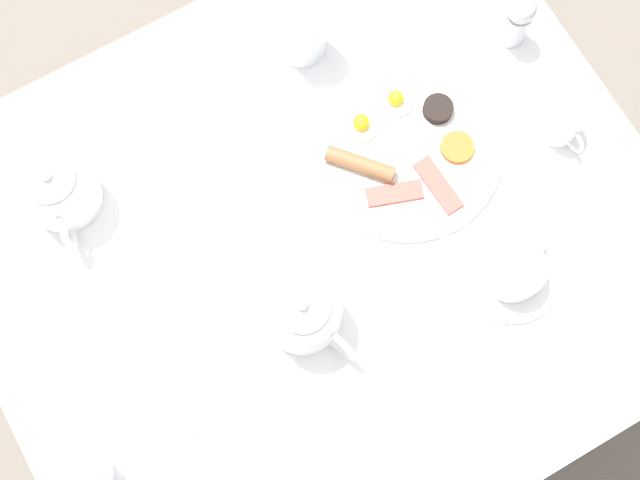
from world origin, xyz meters
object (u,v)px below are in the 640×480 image
teapot_near (58,190)px  knife_by_plate (470,415)px  breakfast_plate (404,147)px  teapot_far (304,313)px  fork_by_plate (156,384)px  water_glass_tall (302,25)px  pepper_grinder (518,19)px  water_glass_short (77,477)px  teacup_with_saucer_left (514,272)px  creamer_jug (562,123)px

teapot_near → knife_by_plate: bearing=-134.4°
breakfast_plate → teapot_near: size_ratio=1.53×
teapot_far → fork_by_plate: bearing=65.3°
water_glass_tall → pepper_grinder: 0.34m
fork_by_plate → water_glass_short: bearing=-64.0°
water_glass_tall → pepper_grinder: (0.15, 0.30, -0.02)m
teacup_with_saucer_left → water_glass_short: (-0.05, -0.68, 0.03)m
teapot_far → teacup_with_saucer_left: 0.32m
teacup_with_saucer_left → fork_by_plate: (-0.12, -0.54, -0.02)m
creamer_jug → fork_by_plate: creamer_jug is taller
teapot_near → teapot_far: size_ratio=1.02×
water_glass_tall → knife_by_plate: (0.63, -0.08, -0.07)m
breakfast_plate → teapot_far: bearing=-59.4°
teapot_far → knife_by_plate: (0.24, 0.14, -0.05)m
teacup_with_saucer_left → teapot_near: bearing=-129.7°
breakfast_plate → water_glass_tall: bearing=-167.5°
teacup_with_saucer_left → pepper_grinder: (-0.34, 0.22, 0.03)m
water_glass_short → pepper_grinder: size_ratio=1.11×
water_glass_tall → knife_by_plate: bearing=-6.9°
breakfast_plate → knife_by_plate: 0.42m
teapot_near → water_glass_short: 0.42m
water_glass_tall → fork_by_plate: (0.37, -0.45, -0.07)m
teapot_far → water_glass_tall: water_glass_tall is taller
teapot_near → pepper_grinder: (0.10, 0.75, 0.01)m
water_glass_short → fork_by_plate: water_glass_short is taller
breakfast_plate → teapot_near: (-0.18, -0.50, 0.04)m
teapot_far → teacup_with_saucer_left: teapot_far is taller
water_glass_short → creamer_jug: (-0.11, 0.87, -0.03)m
fork_by_plate → knife_by_plate: (0.27, 0.38, 0.00)m
creamer_jug → breakfast_plate: bearing=-112.5°
teapot_near → fork_by_plate: teapot_near is taller
breakfast_plate → water_glass_tall: water_glass_tall is taller
water_glass_tall → fork_by_plate: water_glass_tall is taller
water_glass_short → fork_by_plate: size_ratio=0.65×
pepper_grinder → teapot_near: bearing=-97.8°
water_glass_short → pepper_grinder: water_glass_short is taller
teacup_with_saucer_left → knife_by_plate: 0.22m
water_glass_tall → teacup_with_saucer_left: bearing=10.1°
pepper_grinder → fork_by_plate: size_ratio=0.58×
creamer_jug → pepper_grinder: bearing=171.8°
water_glass_short → creamer_jug: bearing=97.2°
water_glass_tall → pepper_grinder: water_glass_tall is taller
teacup_with_saucer_left → creamer_jug: size_ratio=1.73×
teacup_with_saucer_left → fork_by_plate: bearing=-102.6°
teapot_near → knife_by_plate: teapot_near is taller
pepper_grinder → fork_by_plate: pepper_grinder is taller
breakfast_plate → water_glass_tall: 0.25m
water_glass_tall → water_glass_short: 0.74m
fork_by_plate → breakfast_plate: bearing=105.0°
teapot_near → water_glass_tall: (-0.05, 0.44, 0.02)m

